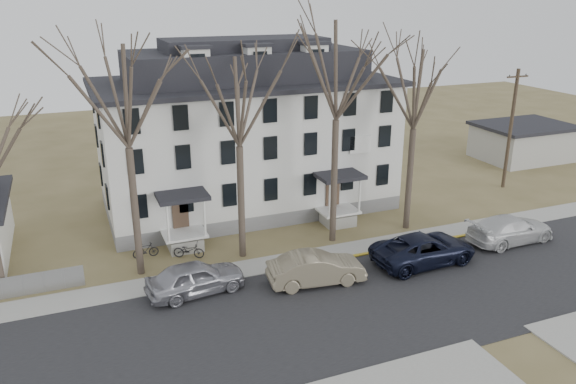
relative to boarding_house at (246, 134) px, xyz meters
name	(u,v)px	position (x,y,z in m)	size (l,w,h in m)	color
ground	(404,322)	(2.00, -17.95, -5.38)	(120.00, 120.00, 0.00)	olive
main_road	(382,302)	(2.00, -15.95, -5.38)	(120.00, 10.00, 0.04)	#27272A
far_sidewalk	(331,254)	(2.00, -9.95, -5.38)	(120.00, 2.00, 0.08)	#A09F97
yellow_curb	(409,247)	(7.00, -10.85, -5.38)	(14.00, 0.25, 0.06)	gold
boarding_house	(246,134)	(0.00, 0.00, 0.00)	(20.80, 12.36, 12.05)	slate
distant_building	(523,141)	(28.00, 2.05, -3.70)	(8.50, 6.50, 3.35)	#A09F97
tree_far_left	(123,89)	(-9.00, -8.15, 4.96)	(8.40, 8.40, 13.72)	#473B31
tree_mid_left	(238,96)	(-3.00, -8.15, 4.22)	(7.80, 7.80, 12.74)	#473B31
tree_center	(337,64)	(3.00, -8.15, 5.71)	(9.00, 9.00, 14.70)	#473B31
tree_mid_right	(417,84)	(8.50, -8.15, 4.22)	(7.80, 7.80, 12.74)	#473B31
utility_pole_far	(511,128)	(20.50, -3.95, -0.47)	(2.00, 0.28, 9.50)	#3D3023
car_silver	(196,278)	(-6.62, -11.57, -4.50)	(2.07, 5.15, 1.75)	#9898A1
car_tan	(316,269)	(-0.35, -12.95, -4.51)	(1.83, 5.25, 1.73)	#7D725B
car_navy	(424,250)	(6.46, -13.05, -4.51)	(2.89, 6.26, 1.74)	black
car_white	(510,230)	(13.25, -12.60, -4.53)	(2.38, 5.86, 1.70)	silver
bicycle_left	(189,251)	(-6.08, -7.32, -4.89)	(0.65, 1.85, 0.97)	black
bicycle_right	(146,251)	(-8.45, -6.34, -4.92)	(0.43, 1.53, 0.92)	black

